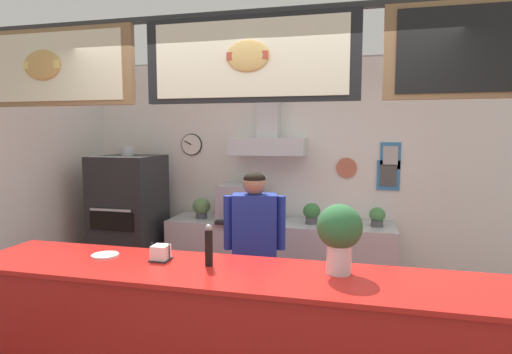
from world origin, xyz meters
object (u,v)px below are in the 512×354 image
(potted_oregano, at_px, (272,209))
(condiment_plate, at_px, (105,255))
(basil_vase, at_px, (339,234))
(pepper_grinder, at_px, (209,245))
(pizza_oven, at_px, (130,226))
(napkin_holder, at_px, (161,253))
(espresso_machine, at_px, (241,203))
(shop_worker, at_px, (255,253))
(potted_thyme, at_px, (377,216))
(potted_rosemary, at_px, (312,213))
(potted_basil, at_px, (202,207))

(potted_oregano, relative_size, condiment_plate, 1.26)
(basil_vase, bearing_deg, pepper_grinder, -176.27)
(pizza_oven, relative_size, napkin_holder, 12.90)
(espresso_machine, distance_m, condiment_plate, 2.04)
(pizza_oven, height_order, pepper_grinder, pizza_oven)
(napkin_holder, relative_size, condiment_plate, 0.72)
(potted_oregano, height_order, napkin_holder, napkin_holder)
(espresso_machine, xyz_separation_m, condiment_plate, (-0.44, -1.99, -0.07))
(shop_worker, distance_m, pepper_grinder, 1.02)
(pizza_oven, xyz_separation_m, potted_thyme, (2.78, 0.29, 0.20))
(pizza_oven, relative_size, potted_rosemary, 7.69)
(potted_oregano, height_order, condiment_plate, potted_oregano)
(pizza_oven, bearing_deg, potted_thyme, 5.90)
(shop_worker, bearing_deg, potted_rosemary, -122.27)
(basil_vase, xyz_separation_m, napkin_holder, (-1.20, -0.02, -0.20))
(potted_oregano, distance_m, basil_vase, 2.20)
(potted_basil, distance_m, napkin_holder, 2.06)
(pizza_oven, relative_size, potted_basil, 7.40)
(pizza_oven, xyz_separation_m, basil_vase, (2.48, -1.73, 0.46))
(potted_rosemary, bearing_deg, basil_vase, -78.69)
(pizza_oven, xyz_separation_m, condiment_plate, (0.85, -1.76, 0.22))
(basil_vase, bearing_deg, potted_basil, 130.37)
(shop_worker, distance_m, potted_rosemary, 1.15)
(potted_oregano, distance_m, pepper_grinder, 2.07)
(napkin_holder, bearing_deg, pizza_oven, 126.12)
(espresso_machine, xyz_separation_m, potted_rosemary, (0.80, 0.01, -0.08))
(napkin_holder, bearing_deg, basil_vase, 1.09)
(espresso_machine, bearing_deg, potted_oregano, 7.01)
(shop_worker, height_order, espresso_machine, shop_worker)
(pizza_oven, bearing_deg, potted_basil, 16.84)
(potted_thyme, bearing_deg, espresso_machine, -178.08)
(potted_thyme, height_order, pepper_grinder, pepper_grinder)
(espresso_machine, bearing_deg, potted_basil, 179.34)
(pizza_oven, xyz_separation_m, shop_worker, (1.71, -0.82, 0.03))
(pizza_oven, relative_size, condiment_plate, 9.24)
(potted_basil, height_order, potted_oregano, potted_oregano)
(potted_rosemary, distance_m, pepper_grinder, 2.09)
(napkin_holder, bearing_deg, potted_thyme, 53.73)
(espresso_machine, relative_size, potted_thyme, 2.52)
(potted_basil, relative_size, pepper_grinder, 0.85)
(potted_rosemary, bearing_deg, potted_basil, -179.75)
(potted_rosemary, relative_size, condiment_plate, 1.20)
(shop_worker, distance_m, condiment_plate, 1.29)
(basil_vase, xyz_separation_m, condiment_plate, (-1.63, -0.02, -0.24))
(pepper_grinder, bearing_deg, napkin_holder, 175.00)
(shop_worker, xyz_separation_m, potted_thyme, (1.07, 1.11, 0.17))
(napkin_holder, bearing_deg, shop_worker, 65.50)
(potted_rosemary, bearing_deg, condiment_plate, -121.66)
(potted_rosemary, relative_size, potted_basil, 0.96)
(pizza_oven, relative_size, potted_oregano, 7.33)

